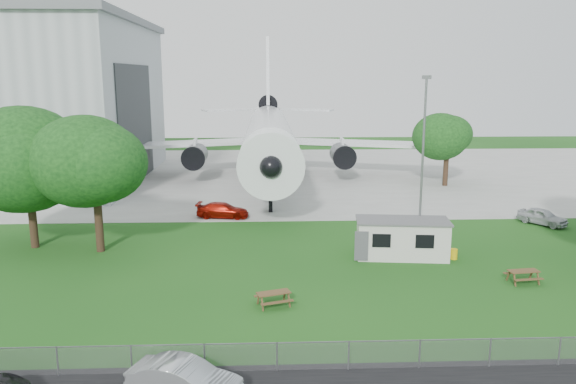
{
  "coord_description": "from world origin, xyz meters",
  "views": [
    {
      "loc": [
        -2.4,
        -30.92,
        12.14
      ],
      "look_at": [
        -0.84,
        8.0,
        4.0
      ],
      "focal_mm": 35.0,
      "sensor_mm": 36.0,
      "label": 1
    }
  ],
  "objects_px": {
    "airliner": "(269,134)",
    "site_cabin": "(402,238)",
    "car_centre_sedan": "(185,381)",
    "picnic_east": "(523,283)",
    "picnic_west": "(274,306)"
  },
  "relations": [
    {
      "from": "picnic_east",
      "to": "car_centre_sedan",
      "type": "height_order",
      "value": "car_centre_sedan"
    },
    {
      "from": "picnic_west",
      "to": "car_centre_sedan",
      "type": "distance_m",
      "value": 9.41
    },
    {
      "from": "airliner",
      "to": "picnic_east",
      "type": "height_order",
      "value": "airliner"
    },
    {
      "from": "airliner",
      "to": "car_centre_sedan",
      "type": "bearing_deg",
      "value": -94.3
    },
    {
      "from": "airliner",
      "to": "picnic_west",
      "type": "xyz_separation_m",
      "value": [
        -0.04,
        -38.53,
        -5.27
      ]
    },
    {
      "from": "site_cabin",
      "to": "picnic_west",
      "type": "height_order",
      "value": "site_cabin"
    },
    {
      "from": "airliner",
      "to": "site_cabin",
      "type": "xyz_separation_m",
      "value": [
        8.8,
        -30.63,
        -3.96
      ]
    },
    {
      "from": "airliner",
      "to": "site_cabin",
      "type": "relative_size",
      "value": 6.94
    },
    {
      "from": "picnic_east",
      "to": "picnic_west",
      "type": "bearing_deg",
      "value": -176.04
    },
    {
      "from": "picnic_east",
      "to": "car_centre_sedan",
      "type": "distance_m",
      "value": 21.73
    },
    {
      "from": "car_centre_sedan",
      "to": "airliner",
      "type": "bearing_deg",
      "value": 16.69
    },
    {
      "from": "airliner",
      "to": "picnic_west",
      "type": "distance_m",
      "value": 38.89
    },
    {
      "from": "car_centre_sedan",
      "to": "picnic_east",
      "type": "bearing_deg",
      "value": -37.01
    },
    {
      "from": "airliner",
      "to": "car_centre_sedan",
      "type": "xyz_separation_m",
      "value": [
        -3.55,
        -47.23,
        -4.53
      ]
    },
    {
      "from": "site_cabin",
      "to": "picnic_east",
      "type": "distance_m",
      "value": 8.03
    }
  ]
}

